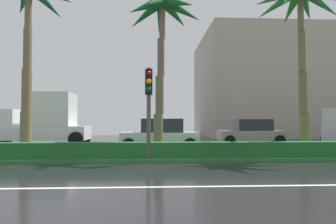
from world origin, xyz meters
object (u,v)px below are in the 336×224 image
(palm_tree_centre_left, at_px, (28,11))
(palm_tree_centre, at_px, (163,20))
(palm_tree_centre_right, at_px, (300,9))
(box_truck_lead, at_px, (41,122))
(traffic_signal_median_right, at_px, (149,96))
(car_in_traffic_third, at_px, (251,132))
(car_in_traffic_second, at_px, (160,135))

(palm_tree_centre_left, distance_m, palm_tree_centre, 5.96)
(palm_tree_centre_right, distance_m, box_truck_lead, 16.61)
(traffic_signal_median_right, height_order, car_in_traffic_third, traffic_signal_median_right)
(box_truck_lead, distance_m, car_in_traffic_third, 14.14)
(box_truck_lead, xyz_separation_m, car_in_traffic_second, (7.86, -3.28, -0.72))
(box_truck_lead, relative_size, car_in_traffic_third, 1.49)
(palm_tree_centre_right, relative_size, car_in_traffic_third, 1.82)
(traffic_signal_median_right, distance_m, car_in_traffic_third, 11.04)
(palm_tree_centre, xyz_separation_m, palm_tree_centre_right, (6.15, -0.74, 0.36))
(palm_tree_centre, bearing_deg, car_in_traffic_third, 45.20)
(palm_tree_centre_right, bearing_deg, traffic_signal_median_right, -167.39)
(car_in_traffic_second, bearing_deg, traffic_signal_median_right, 84.17)
(box_truck_lead, bearing_deg, palm_tree_centre_left, 105.73)
(traffic_signal_median_right, distance_m, car_in_traffic_second, 5.80)
(palm_tree_centre, bearing_deg, car_in_traffic_second, 90.63)
(traffic_signal_median_right, xyz_separation_m, car_in_traffic_third, (6.82, 8.51, -1.72))
(car_in_traffic_third, bearing_deg, palm_tree_centre, 45.20)
(car_in_traffic_third, bearing_deg, box_truck_lead, -1.12)
(palm_tree_centre_right, height_order, car_in_traffic_third, palm_tree_centre_right)
(palm_tree_centre_left, bearing_deg, car_in_traffic_second, 31.66)
(palm_tree_centre_right, height_order, traffic_signal_median_right, palm_tree_centre_right)
(palm_tree_centre, xyz_separation_m, car_in_traffic_second, (-0.04, 3.27, -5.43))
(box_truck_lead, relative_size, car_in_traffic_second, 1.49)
(car_in_traffic_second, bearing_deg, palm_tree_centre, 90.63)
(palm_tree_centre_left, bearing_deg, traffic_signal_median_right, -19.26)
(palm_tree_centre, relative_size, palm_tree_centre_right, 0.96)
(traffic_signal_median_right, bearing_deg, car_in_traffic_second, 84.17)
(traffic_signal_median_right, bearing_deg, palm_tree_centre_left, 160.74)
(palm_tree_centre_left, xyz_separation_m, palm_tree_centre_right, (12.10, -0.36, 0.18))
(palm_tree_centre_left, distance_m, palm_tree_centre_right, 12.10)
(palm_tree_centre_left, relative_size, box_truck_lead, 1.23)
(palm_tree_centre_right, xyz_separation_m, box_truck_lead, (-14.05, 7.28, -5.07))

